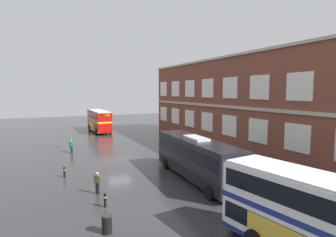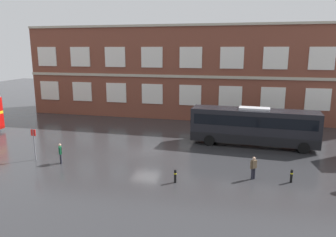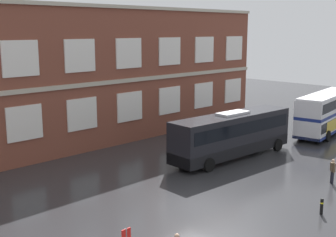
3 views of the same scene
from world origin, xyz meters
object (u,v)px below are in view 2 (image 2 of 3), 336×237
at_px(bus_stand_flag, 34,141).
at_px(safety_bollard_west, 291,176).
at_px(second_passenger, 254,167).
at_px(touring_coach, 253,127).
at_px(waiting_passenger, 60,153).
at_px(safety_bollard_east, 175,176).

bearing_deg(bus_stand_flag, safety_bollard_west, 0.13).
bearing_deg(second_passenger, touring_coach, 89.29).
relative_size(second_passenger, bus_stand_flag, 0.63).
relative_size(waiting_passenger, second_passenger, 1.00).
bearing_deg(safety_bollard_east, second_passenger, 19.84).
height_order(bus_stand_flag, safety_bollard_west, bus_stand_flag).
distance_m(waiting_passenger, safety_bollard_west, 18.15).
bearing_deg(safety_bollard_east, waiting_passenger, 170.78).
bearing_deg(safety_bollard_west, touring_coach, 106.44).
height_order(bus_stand_flag, safety_bollard_east, bus_stand_flag).
distance_m(touring_coach, bus_stand_flag, 20.15).
distance_m(touring_coach, safety_bollard_east, 11.99).
xyz_separation_m(second_passenger, safety_bollard_west, (2.64, 0.00, -0.44)).
relative_size(second_passenger, safety_bollard_west, 1.79).
xyz_separation_m(second_passenger, safety_bollard_east, (-5.41, -1.95, -0.44)).
bearing_deg(second_passenger, safety_bollard_east, -160.16).
height_order(second_passenger, bus_stand_flag, bus_stand_flag).
distance_m(bus_stand_flag, safety_bollard_east, 12.88).
height_order(waiting_passenger, bus_stand_flag, bus_stand_flag).
xyz_separation_m(waiting_passenger, safety_bollard_west, (18.15, 0.32, -0.44)).
xyz_separation_m(touring_coach, bus_stand_flag, (-18.20, -8.65, -0.27)).
relative_size(safety_bollard_west, safety_bollard_east, 1.00).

